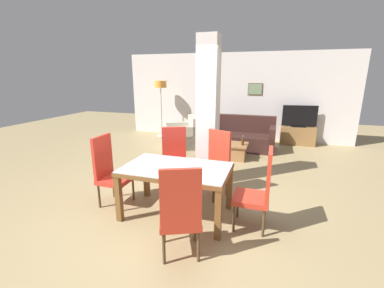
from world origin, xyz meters
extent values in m
plane|color=#9E895E|center=(0.00, 0.00, 0.00)|extent=(18.00, 18.00, 0.00)
cube|color=silver|center=(0.00, 5.12, 1.35)|extent=(7.20, 0.06, 2.70)
cube|color=brown|center=(0.66, 5.08, 1.60)|extent=(0.44, 0.02, 0.36)
cube|color=gray|center=(0.66, 5.06, 1.60)|extent=(0.40, 0.01, 0.32)
cube|color=silver|center=(0.12, 1.34, 1.35)|extent=(0.36, 0.39, 2.70)
cube|color=brown|center=(0.00, -0.43, 0.71)|extent=(1.52, 0.06, 0.06)
cube|color=brown|center=(0.00, 0.43, 0.71)|extent=(1.52, 0.06, 0.06)
cube|color=brown|center=(-0.73, 0.00, 0.71)|extent=(0.06, 0.81, 0.06)
cube|color=brown|center=(0.73, 0.00, 0.71)|extent=(0.06, 0.81, 0.06)
cube|color=silver|center=(0.00, 0.00, 0.74)|extent=(1.50, 0.91, 0.01)
cube|color=brown|center=(-0.71, -0.41, 0.34)|extent=(0.08, 0.08, 0.68)
cube|color=brown|center=(0.71, -0.41, 0.34)|extent=(0.08, 0.08, 0.68)
cube|color=brown|center=(-0.71, 0.41, 0.34)|extent=(0.08, 0.08, 0.68)
cube|color=brown|center=(0.71, 0.41, 0.34)|extent=(0.08, 0.08, 0.68)
cube|color=red|center=(-0.34, 0.80, 0.42)|extent=(0.60, 0.60, 0.07)
cube|color=red|center=(-0.42, 0.99, 0.79)|extent=(0.42, 0.22, 0.66)
cylinder|color=#503A24|center=(-0.09, 0.70, 0.19)|extent=(0.04, 0.04, 0.39)
cylinder|color=#503A24|center=(-0.44, 0.55, 0.19)|extent=(0.04, 0.04, 0.39)
cylinder|color=#503A24|center=(-0.24, 1.05, 0.19)|extent=(0.04, 0.04, 0.39)
cylinder|color=#503A24|center=(-0.59, 0.90, 0.19)|extent=(0.04, 0.04, 0.39)
cube|color=red|center=(1.07, 0.00, 0.42)|extent=(0.46, 0.46, 0.07)
cube|color=red|center=(1.27, 0.00, 0.79)|extent=(0.05, 0.44, 0.66)
cylinder|color=#503A24|center=(0.88, -0.19, 0.19)|extent=(0.04, 0.04, 0.39)
cylinder|color=#503A24|center=(0.88, 0.19, 0.19)|extent=(0.04, 0.04, 0.39)
cylinder|color=#503A24|center=(1.26, -0.19, 0.19)|extent=(0.04, 0.04, 0.39)
cylinder|color=#503A24|center=(1.26, 0.19, 0.19)|extent=(0.04, 0.04, 0.39)
cube|color=red|center=(0.34, 0.77, 0.42)|extent=(0.61, 0.61, 0.07)
cube|color=red|center=(0.43, 0.95, 0.79)|extent=(0.42, 0.22, 0.66)
cylinder|color=#503A24|center=(0.44, 0.52, 0.19)|extent=(0.04, 0.04, 0.39)
cylinder|color=#503A24|center=(0.09, 0.67, 0.19)|extent=(0.04, 0.04, 0.39)
cylinder|color=#503A24|center=(0.59, 0.86, 0.19)|extent=(0.04, 0.04, 0.39)
cylinder|color=#503A24|center=(0.25, 1.02, 0.19)|extent=(0.04, 0.04, 0.39)
cube|color=red|center=(-1.03, 0.00, 0.42)|extent=(0.46, 0.46, 0.07)
cube|color=red|center=(-1.24, 0.00, 0.79)|extent=(0.05, 0.44, 0.66)
cylinder|color=#503A24|center=(-0.84, 0.19, 0.19)|extent=(0.04, 0.04, 0.39)
cylinder|color=#503A24|center=(-0.84, -0.19, 0.19)|extent=(0.04, 0.04, 0.39)
cylinder|color=#503A24|center=(-1.22, 0.19, 0.19)|extent=(0.04, 0.04, 0.39)
cylinder|color=#503A24|center=(-1.22, -0.19, 0.19)|extent=(0.04, 0.04, 0.39)
cube|color=red|center=(0.34, -0.78, 0.42)|extent=(0.61, 0.61, 0.07)
cube|color=red|center=(0.43, -0.97, 0.79)|extent=(0.42, 0.22, 0.66)
cylinder|color=#503A24|center=(0.09, -0.68, 0.19)|extent=(0.04, 0.04, 0.39)
cylinder|color=#503A24|center=(0.44, -0.53, 0.19)|extent=(0.04, 0.04, 0.39)
cylinder|color=#503A24|center=(0.25, -1.03, 0.19)|extent=(0.04, 0.04, 0.39)
cylinder|color=#503A24|center=(0.59, -0.88, 0.19)|extent=(0.04, 0.04, 0.39)
cube|color=#39201C|center=(0.41, 3.86, 0.21)|extent=(1.89, 0.91, 0.42)
cube|color=#39201C|center=(0.41, 4.23, 0.66)|extent=(1.89, 0.18, 0.49)
cube|color=#39201C|center=(1.28, 3.86, 0.34)|extent=(0.16, 0.91, 0.69)
cube|color=#39201C|center=(-0.46, 3.86, 0.34)|extent=(0.16, 0.91, 0.69)
cube|color=#BBB4A1|center=(-1.19, 3.53, 0.20)|extent=(1.17, 1.19, 0.40)
cube|color=#BBB4A1|center=(-0.90, 3.68, 0.64)|extent=(0.58, 0.88, 0.48)
cube|color=#BBB4A1|center=(-1.02, 3.19, 0.33)|extent=(0.82, 0.52, 0.66)
cube|color=#BBB4A1|center=(-1.37, 3.86, 0.33)|extent=(0.82, 0.52, 0.66)
cube|color=#99693E|center=(0.45, 2.91, 0.36)|extent=(0.55, 0.58, 0.04)
cube|color=#99693E|center=(0.45, 2.91, 0.17)|extent=(0.47, 0.50, 0.34)
cylinder|color=#4C2D14|center=(0.61, 2.84, 0.46)|extent=(0.07, 0.07, 0.16)
cylinder|color=#4C2D14|center=(0.61, 2.84, 0.57)|extent=(0.03, 0.03, 0.06)
cylinder|color=#B7B7BC|center=(0.61, 2.84, 0.61)|extent=(0.03, 0.03, 0.01)
cube|color=olive|center=(2.00, 4.84, 0.27)|extent=(0.98, 0.40, 0.54)
cube|color=black|center=(2.00, 4.84, 0.55)|extent=(0.41, 0.25, 0.03)
cube|color=black|center=(2.00, 4.84, 0.87)|extent=(0.97, 0.18, 0.60)
cylinder|color=#B7B7BC|center=(-2.31, 4.59, 0.01)|extent=(0.35, 0.35, 0.02)
cylinder|color=#B7B7BC|center=(-2.31, 4.59, 0.82)|extent=(0.04, 0.04, 1.60)
cylinder|color=#F29E38|center=(-2.31, 4.59, 1.73)|extent=(0.39, 0.39, 0.22)
camera|label=1|loc=(1.27, -3.22, 2.02)|focal=24.00mm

